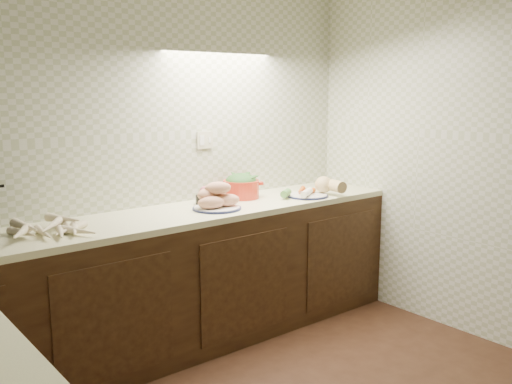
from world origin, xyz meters
TOP-DOWN VIEW (x-y plane):
  - room at (0.00, 0.00)m, footprint 3.60×3.60m
  - counter at (-0.68, 0.68)m, footprint 3.60×3.60m
  - parsnip_pile at (-0.68, 1.46)m, footprint 0.42×0.44m
  - sweet_potato_plate at (0.40, 1.44)m, footprint 0.32×0.32m
  - onion_bowl at (0.45, 1.62)m, footprint 0.16×0.16m
  - dutch_oven at (0.76, 1.64)m, footprint 0.34×0.34m
  - veg_plate at (1.23, 1.37)m, footprint 0.49×0.33m

SIDE VIEW (x-z plane):
  - counter at x=-0.68m, z-range 0.00..0.90m
  - parsnip_pile at x=-0.68m, z-range 0.89..0.98m
  - onion_bowl at x=0.45m, z-range 0.88..1.01m
  - veg_plate at x=1.23m, z-range 0.88..1.02m
  - sweet_potato_plate at x=0.40m, z-range 0.87..1.06m
  - dutch_oven at x=0.76m, z-range 0.90..1.08m
  - room at x=0.00m, z-range 0.33..2.93m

